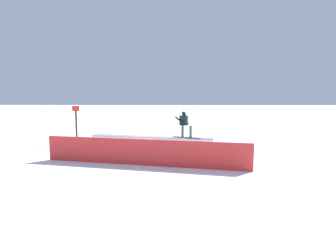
# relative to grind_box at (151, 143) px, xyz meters

# --- Properties ---
(ground_plane) EXTENTS (120.00, 120.00, 0.00)m
(ground_plane) POSITION_rel_grind_box_xyz_m (0.00, 0.00, -0.28)
(ground_plane) COLOR white
(grind_box) EXTENTS (6.79, 1.95, 0.63)m
(grind_box) POSITION_rel_grind_box_xyz_m (0.00, 0.00, 0.00)
(grind_box) COLOR white
(grind_box) RESTS_ON ground_plane
(snowboarder) EXTENTS (1.50, 0.97, 1.40)m
(snowboarder) POSITION_rel_grind_box_xyz_m (-1.83, 0.33, 1.10)
(snowboarder) COLOR black
(snowboarder) RESTS_ON grind_box
(safety_fence) EXTENTS (8.58, 1.77, 1.09)m
(safety_fence) POSITION_rel_grind_box_xyz_m (0.00, 3.75, 0.26)
(safety_fence) COLOR red
(safety_fence) RESTS_ON ground_plane
(trail_marker) EXTENTS (0.40, 0.10, 2.29)m
(trail_marker) POSITION_rel_grind_box_xyz_m (4.22, -0.34, 0.93)
(trail_marker) COLOR #262628
(trail_marker) RESTS_ON ground_plane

